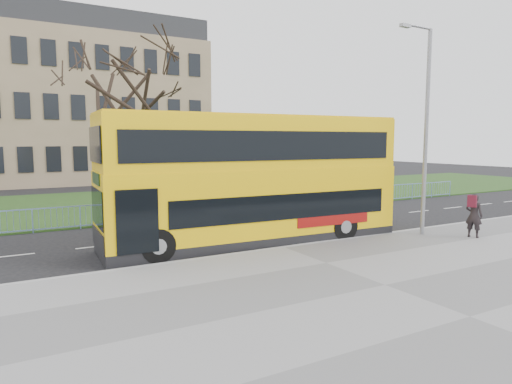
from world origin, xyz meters
TOP-DOWN VIEW (x-y plane):
  - ground at (0.00, 0.00)m, footprint 120.00×120.00m
  - pavement at (0.00, -6.75)m, footprint 80.00×10.50m
  - kerb at (0.00, -1.55)m, footprint 80.00×0.20m
  - grass_verge at (0.00, 14.30)m, footprint 80.00×15.40m
  - guard_railing at (0.00, 6.60)m, footprint 40.00×0.12m
  - bare_tree at (-3.00, 10.00)m, footprint 7.64×7.64m
  - civic_building at (-5.00, 35.00)m, footprint 30.00×15.00m
  - yellow_bus at (-0.34, 0.06)m, footprint 12.07×3.40m
  - pedestrian at (7.79, -3.94)m, footprint 0.63×0.77m
  - street_lamp at (6.36, -2.46)m, footprint 1.81×0.23m

SIDE VIEW (x-z plane):
  - ground at x=0.00m, z-range 0.00..0.00m
  - grass_verge at x=0.00m, z-range 0.00..0.08m
  - pavement at x=0.00m, z-range 0.00..0.12m
  - kerb at x=0.00m, z-range 0.00..0.14m
  - guard_railing at x=0.00m, z-range 0.00..1.10m
  - pedestrian at x=7.79m, z-range 0.12..1.94m
  - yellow_bus at x=-0.34m, z-range 0.18..5.19m
  - street_lamp at x=6.36m, z-range 0.53..9.09m
  - bare_tree at x=-3.00m, z-range 0.08..10.99m
  - civic_building at x=-5.00m, z-range 0.00..14.00m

